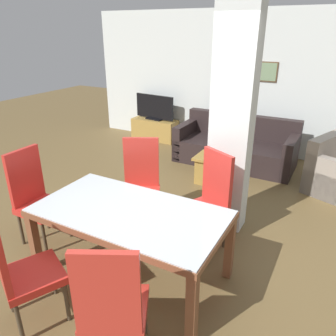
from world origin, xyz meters
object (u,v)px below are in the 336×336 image
at_px(dining_chair_near_right, 112,305).
at_px(sofa, 235,148).
at_px(coffee_table, 213,169).
at_px(tv_screen, 155,108).
at_px(dining_chair_far_left, 141,181).
at_px(tv_stand, 155,129).
at_px(dining_table, 130,223).
at_px(dining_chair_far_right, 209,198).
at_px(dining_chair_head_left, 35,195).
at_px(dining_chair_near_left, 18,266).
at_px(bottle, 223,152).

relative_size(dining_chair_near_right, sofa, 0.52).
xyz_separation_m(coffee_table, tv_screen, (-2.00, 1.52, 0.49)).
xyz_separation_m(dining_chair_far_left, tv_stand, (-1.64, 3.09, -0.36)).
bearing_deg(dining_chair_near_right, dining_table, 90.00).
xyz_separation_m(dining_chair_far_right, dining_chair_head_left, (-1.78, -0.88, 0.00)).
distance_m(sofa, tv_stand, 2.12).
bearing_deg(dining_chair_far_right, dining_chair_near_left, 90.48).
distance_m(dining_chair_near_right, dining_chair_head_left, 1.98).
height_order(dining_chair_head_left, dining_chair_far_left, same).
distance_m(dining_chair_far_left, tv_screen, 3.50).
relative_size(dining_table, sofa, 0.86).
distance_m(sofa, tv_screen, 2.16).
bearing_deg(dining_chair_far_left, tv_stand, -89.13).
xyz_separation_m(dining_chair_far_right, bottle, (-0.39, 1.54, -0.03)).
bearing_deg(bottle, coffee_table, 170.39).
bearing_deg(tv_stand, dining_chair_near_right, -62.28).
xyz_separation_m(bottle, tv_screen, (-2.16, 1.55, 0.16)).
bearing_deg(tv_stand, coffee_table, -37.29).
height_order(dining_chair_near_left, dining_chair_head_left, same).
distance_m(dining_chair_far_right, tv_stand, 4.02).
distance_m(dining_chair_near_left, tv_stand, 5.17).
xyz_separation_m(dining_table, dining_chair_far_left, (-0.45, 0.89, -0.03)).
bearing_deg(dining_chair_far_right, dining_table, 90.00).
bearing_deg(dining_chair_near_left, dining_chair_head_left, 159.78).
bearing_deg(sofa, dining_chair_far_right, 100.95).
bearing_deg(dining_chair_near_left, coffee_table, 110.19).
height_order(dining_table, tv_stand, dining_table).
relative_size(dining_chair_head_left, sofa, 0.52).
relative_size(dining_chair_near_right, bottle, 3.90).
bearing_deg(dining_chair_near_right, dining_chair_far_left, 89.88).
height_order(dining_chair_near_right, bottle, dining_chair_near_right).
bearing_deg(tv_screen, sofa, 171.80).
relative_size(sofa, bottle, 7.47).
relative_size(dining_chair_near_left, coffee_table, 2.00).
height_order(dining_table, dining_chair_head_left, dining_chair_head_left).
height_order(dining_chair_far_left, tv_stand, dining_chair_far_left).
bearing_deg(dining_chair_near_right, sofa, 69.20).
distance_m(dining_chair_near_right, tv_screen, 5.48).
relative_size(dining_chair_near_left, tv_stand, 1.08).
distance_m(dining_chair_near_left, dining_chair_far_right, 2.02).
xyz_separation_m(dining_chair_near_left, bottle, (0.52, 3.34, -0.03)).
bearing_deg(dining_chair_head_left, sofa, 159.73).
bearing_deg(dining_chair_far_right, bottle, -48.56).
bearing_deg(dining_chair_far_left, dining_table, 90.00).
xyz_separation_m(dining_chair_head_left, coffee_table, (1.23, 2.45, -0.35)).
relative_size(dining_table, coffee_table, 3.28).
bearing_deg(dining_chair_far_right, tv_stand, -23.25).
bearing_deg(coffee_table, sofa, 87.24).
distance_m(dining_chair_head_left, tv_screen, 4.05).
bearing_deg(dining_chair_near_left, bottle, 107.49).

